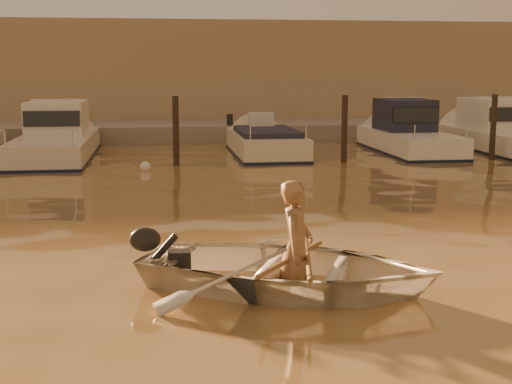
{
  "coord_description": "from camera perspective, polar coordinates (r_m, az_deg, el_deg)",
  "views": [
    {
      "loc": [
        -0.74,
        -6.86,
        2.8
      ],
      "look_at": [
        0.88,
        4.75,
        0.75
      ],
      "focal_mm": 50.0,
      "sensor_mm": 36.0,
      "label": 1
    }
  ],
  "objects": [
    {
      "name": "ground_plane",
      "position": [
        7.45,
        -1.69,
        -12.17
      ],
      "size": [
        160.0,
        160.0,
        0.0
      ],
      "primitive_type": "plane",
      "color": "brown",
      "rests_on": "ground"
    },
    {
      "name": "dinghy",
      "position": [
        9.12,
        2.61,
        -6.16
      ],
      "size": [
        4.57,
        3.99,
        0.79
      ],
      "primitive_type": "imported",
      "rotation": [
        0.0,
        0.0,
        1.18
      ],
      "color": "silver",
      "rests_on": "ground_plane"
    },
    {
      "name": "person",
      "position": [
        9.03,
        3.25,
        -4.47
      ],
      "size": [
        0.62,
        0.74,
        1.72
      ],
      "primitive_type": "imported",
      "rotation": [
        0.0,
        0.0,
        1.18
      ],
      "color": "#8F6847",
      "rests_on": "dinghy"
    },
    {
      "name": "outboard_motor",
      "position": [
        9.53,
        -6.28,
        -5.47
      ],
      "size": [
        0.98,
        0.72,
        0.7
      ],
      "primitive_type": null,
      "rotation": [
        0.0,
        0.0,
        -0.39
      ],
      "color": "black",
      "rests_on": "dinghy"
    },
    {
      "name": "oar_port",
      "position": [
        9.04,
        4.18,
        -5.38
      ],
      "size": [
        0.45,
        2.08,
        0.13
      ],
      "primitive_type": "cylinder",
      "rotation": [
        1.54,
        0.0,
        -0.19
      ],
      "color": "brown",
      "rests_on": "dinghy"
    },
    {
      "name": "oar_starboard",
      "position": [
        9.07,
        2.93,
        -5.3
      ],
      "size": [
        1.18,
        1.8,
        0.13
      ],
      "primitive_type": "cylinder",
      "rotation": [
        1.54,
        0.0,
        -0.57
      ],
      "color": "brown",
      "rests_on": "dinghy"
    },
    {
      "name": "moored_boat_2",
      "position": [
        23.18,
        -15.75,
        4.16
      ],
      "size": [
        2.2,
        7.39,
        1.75
      ],
      "primitive_type": null,
      "color": "silver",
      "rests_on": "ground_plane"
    },
    {
      "name": "moored_boat_3",
      "position": [
        23.27,
        0.76,
        3.56
      ],
      "size": [
        2.05,
        5.93,
        0.95
      ],
      "primitive_type": null,
      "color": "beige",
      "rests_on": "ground_plane"
    },
    {
      "name": "moored_boat_4",
      "position": [
        24.44,
        12.17,
        4.59
      ],
      "size": [
        2.03,
        6.33,
        1.75
      ],
      "primitive_type": null,
      "color": "white",
      "rests_on": "ground_plane"
    },
    {
      "name": "moored_boat_5",
      "position": [
        25.79,
        19.22,
        4.52
      ],
      "size": [
        2.26,
        7.57,
        1.75
      ],
      "primitive_type": null,
      "color": "white",
      "rests_on": "ground_plane"
    },
    {
      "name": "piling_2",
      "position": [
        20.76,
        -6.42,
        4.6
      ],
      "size": [
        0.18,
        0.18,
        2.2
      ],
      "primitive_type": "cylinder",
      "color": "#2D2319",
      "rests_on": "ground_plane"
    },
    {
      "name": "piling_3",
      "position": [
        21.48,
        7.08,
        4.76
      ],
      "size": [
        0.18,
        0.18,
        2.2
      ],
      "primitive_type": "cylinder",
      "color": "#2D2319",
      "rests_on": "ground_plane"
    },
    {
      "name": "piling_4",
      "position": [
        23.14,
        18.44,
        4.7
      ],
      "size": [
        0.18,
        0.18,
        2.2
      ],
      "primitive_type": "cylinder",
      "color": "#2D2319",
      "rests_on": "ground_plane"
    },
    {
      "name": "fender_c",
      "position": [
        19.89,
        -8.84,
        1.99
      ],
      "size": [
        0.3,
        0.3,
        0.3
      ],
      "primitive_type": "sphere",
      "color": "silver",
      "rests_on": "ground_plane"
    },
    {
      "name": "fender_d",
      "position": [
        21.31,
        1.12,
        2.63
      ],
      "size": [
        0.3,
        0.3,
        0.3
      ],
      "primitive_type": "sphere",
      "color": "#CB6417",
      "rests_on": "ground_plane"
    },
    {
      "name": "fender_e",
      "position": [
        21.85,
        12.99,
        2.56
      ],
      "size": [
        0.3,
        0.3,
        0.3
      ],
      "primitive_type": "sphere",
      "color": "silver",
      "rests_on": "ground_plane"
    },
    {
      "name": "quay",
      "position": [
        28.49,
        -6.42,
        4.51
      ],
      "size": [
        52.0,
        4.0,
        1.0
      ],
      "primitive_type": "cube",
      "color": "gray",
      "rests_on": "ground_plane"
    },
    {
      "name": "waterfront_building",
      "position": [
        33.87,
        -6.76,
        9.17
      ],
      "size": [
        46.0,
        7.0,
        4.8
      ],
      "primitive_type": "cube",
      "color": "#9E8466",
      "rests_on": "quay"
    }
  ]
}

